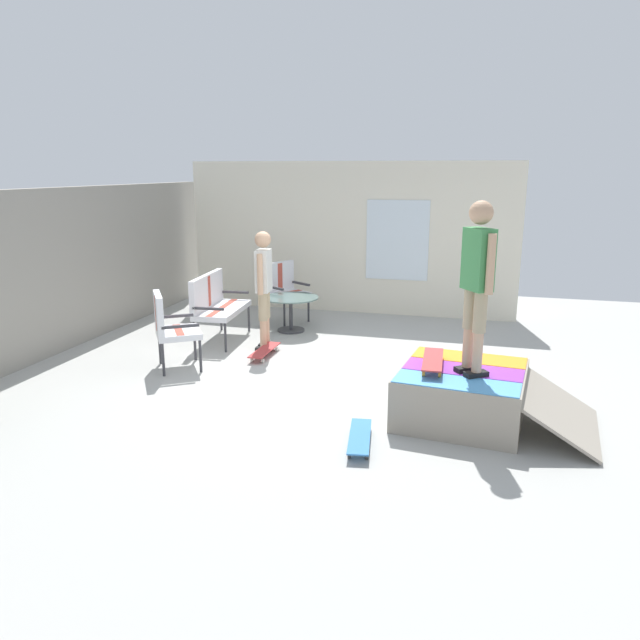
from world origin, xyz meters
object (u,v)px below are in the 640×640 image
(patio_chair_near_house, at_px, (283,286))
(skateboard_spare, at_px, (360,437))
(person_watching, at_px, (264,281))
(skateboard_on_ramp, at_px, (433,360))
(patio_table, at_px, (291,307))
(person_skater, at_px, (477,275))
(patio_bench, at_px, (215,301))
(patio_chair_by_wall, at_px, (169,324))
(skateboard_by_bench, at_px, (265,351))
(skate_ramp, at_px, (465,394))

(patio_chair_near_house, bearing_deg, skateboard_spare, -152.88)
(person_watching, relative_size, skateboard_on_ramp, 2.13)
(patio_table, bearing_deg, person_watching, 177.34)
(patio_chair_near_house, distance_m, person_skater, 5.00)
(patio_bench, distance_m, skateboard_on_ramp, 4.08)
(person_watching, xyz_separation_m, skateboard_on_ramp, (-1.88, -2.58, -0.37))
(patio_bench, bearing_deg, patio_table, -49.20)
(patio_table, height_order, skateboard_spare, patio_table)
(patio_chair_by_wall, bearing_deg, patio_bench, 0.60)
(patio_chair_near_house, bearing_deg, patio_table, -151.63)
(person_watching, distance_m, skateboard_on_ramp, 3.21)
(person_watching, height_order, skateboard_on_ramp, person_watching)
(patio_table, relative_size, skateboard_by_bench, 1.12)
(skateboard_on_ramp, bearing_deg, person_skater, -102.19)
(skate_ramp, distance_m, patio_chair_near_house, 4.79)
(patio_bench, relative_size, skateboard_by_bench, 1.62)
(person_watching, height_order, skateboard_by_bench, person_watching)
(skateboard_on_ramp, bearing_deg, skate_ramp, -82.56)
(patio_table, relative_size, skateboard_spare, 1.10)
(person_watching, bearing_deg, patio_bench, 74.09)
(skate_ramp, bearing_deg, skateboard_on_ramp, 97.44)
(patio_chair_by_wall, distance_m, skateboard_by_bench, 1.40)
(patio_chair_near_house, height_order, skateboard_spare, patio_chair_near_house)
(person_skater, xyz_separation_m, skateboard_on_ramp, (0.09, 0.39, -0.93))
(patio_table, height_order, skateboard_by_bench, patio_table)
(person_skater, height_order, skateboard_by_bench, person_skater)
(patio_chair_near_house, bearing_deg, patio_chair_by_wall, 168.37)
(patio_table, distance_m, person_skater, 4.37)
(patio_chair_near_house, xyz_separation_m, person_watching, (-1.70, -0.29, 0.40))
(patio_bench, height_order, patio_chair_near_house, same)
(patio_chair_by_wall, height_order, person_watching, person_watching)
(patio_chair_near_house, xyz_separation_m, patio_table, (-0.63, -0.34, -0.21))
(patio_chair_near_house, bearing_deg, skateboard_on_ramp, -141.33)
(skate_ramp, bearing_deg, patio_bench, 61.24)
(patio_chair_by_wall, height_order, person_skater, person_skater)
(skate_ramp, xyz_separation_m, skateboard_on_ramp, (-0.04, 0.34, 0.36))
(skate_ramp, bearing_deg, skateboard_spare, 134.34)
(skateboard_spare, distance_m, skateboard_on_ramp, 1.18)
(patio_table, height_order, person_skater, person_skater)
(patio_chair_by_wall, xyz_separation_m, skateboard_by_bench, (0.84, -1.00, -0.53))
(skateboard_by_bench, bearing_deg, skateboard_spare, -142.22)
(patio_bench, height_order, patio_chair_by_wall, same)
(patio_bench, xyz_separation_m, person_watching, (-0.26, -0.89, 0.39))
(skateboard_on_ramp, bearing_deg, skateboard_by_bench, 57.81)
(person_watching, height_order, person_skater, person_skater)
(skate_ramp, height_order, patio_bench, patio_bench)
(skateboard_spare, bearing_deg, person_watching, 35.88)
(patio_chair_by_wall, bearing_deg, skateboard_spare, -118.83)
(patio_chair_by_wall, xyz_separation_m, person_skater, (-0.80, -3.85, 0.95))
(skateboard_by_bench, bearing_deg, person_skater, -119.79)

